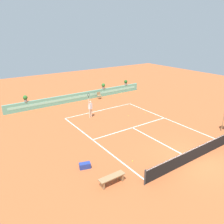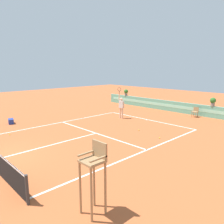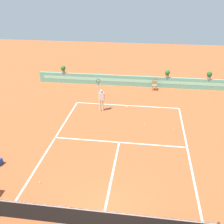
{
  "view_description": "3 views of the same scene",
  "coord_description": "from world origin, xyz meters",
  "px_view_note": "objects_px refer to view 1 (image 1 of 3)",
  "views": [
    {
      "loc": [
        -11.7,
        -7.32,
        8.19
      ],
      "look_at": [
        -0.75,
        8.55,
        1.0
      ],
      "focal_mm": 35.15,
      "sensor_mm": 36.0,
      "label": 1
    },
    {
      "loc": [
        10.66,
        -2.39,
        4.18
      ],
      "look_at": [
        -0.75,
        8.55,
        1.0
      ],
      "focal_mm": 35.47,
      "sensor_mm": 36.0,
      "label": 2
    },
    {
      "loc": [
        1.46,
        -7.37,
        8.95
      ],
      "look_at": [
        -0.75,
        8.55,
        1.0
      ],
      "focal_mm": 42.4,
      "sensor_mm": 36.0,
      "label": 3
    }
  ],
  "objects_px": {
    "bench_courtside": "(112,178)",
    "potted_plant_right": "(103,86)",
    "tennis_ball_near_baseline": "(132,161)",
    "potted_plant_far_left": "(25,98)",
    "tennis_ball_mid_court": "(145,113)",
    "gear_bag": "(85,166)",
    "tennis_ball_by_sideline": "(128,115)",
    "tennis_player": "(90,108)",
    "ball_kid_chair": "(99,95)",
    "potted_plant_far_right": "(126,82)"
  },
  "relations": [
    {
      "from": "ball_kid_chair",
      "to": "gear_bag",
      "type": "relative_size",
      "value": 1.21
    },
    {
      "from": "tennis_ball_near_baseline",
      "to": "tennis_ball_by_sideline",
      "type": "relative_size",
      "value": 1.0
    },
    {
      "from": "gear_bag",
      "to": "tennis_ball_mid_court",
      "type": "distance_m",
      "value": 11.14
    },
    {
      "from": "bench_courtside",
      "to": "tennis_player",
      "type": "bearing_deg",
      "value": 67.26
    },
    {
      "from": "ball_kid_chair",
      "to": "gear_bag",
      "type": "xyz_separation_m",
      "value": [
        -8.6,
        -12.31,
        -0.3
      ]
    },
    {
      "from": "gear_bag",
      "to": "tennis_player",
      "type": "bearing_deg",
      "value": 58.21
    },
    {
      "from": "gear_bag",
      "to": "tennis_ball_by_sideline",
      "type": "bearing_deg",
      "value": 34.9
    },
    {
      "from": "ball_kid_chair",
      "to": "potted_plant_far_right",
      "type": "bearing_deg",
      "value": 8.61
    },
    {
      "from": "potted_plant_far_left",
      "to": "tennis_ball_near_baseline",
      "type": "bearing_deg",
      "value": -77.58
    },
    {
      "from": "tennis_ball_near_baseline",
      "to": "tennis_ball_by_sideline",
      "type": "xyz_separation_m",
      "value": [
        4.99,
        6.68,
        0.0
      ]
    },
    {
      "from": "tennis_ball_by_sideline",
      "to": "potted_plant_far_left",
      "type": "height_order",
      "value": "potted_plant_far_left"
    },
    {
      "from": "ball_kid_chair",
      "to": "potted_plant_right",
      "type": "height_order",
      "value": "potted_plant_right"
    },
    {
      "from": "tennis_player",
      "to": "potted_plant_far_left",
      "type": "height_order",
      "value": "tennis_player"
    },
    {
      "from": "potted_plant_far_right",
      "to": "potted_plant_far_left",
      "type": "bearing_deg",
      "value": 180.0
    },
    {
      "from": "tennis_ball_near_baseline",
      "to": "potted_plant_far_left",
      "type": "distance_m",
      "value": 14.59
    },
    {
      "from": "tennis_ball_near_baseline",
      "to": "potted_plant_far_right",
      "type": "bearing_deg",
      "value": 53.54
    },
    {
      "from": "bench_courtside",
      "to": "tennis_ball_mid_court",
      "type": "height_order",
      "value": "bench_courtside"
    },
    {
      "from": "tennis_ball_mid_court",
      "to": "tennis_ball_by_sideline",
      "type": "bearing_deg",
      "value": 168.04
    },
    {
      "from": "ball_kid_chair",
      "to": "potted_plant_far_left",
      "type": "relative_size",
      "value": 1.17
    },
    {
      "from": "gear_bag",
      "to": "tennis_ball_mid_court",
      "type": "height_order",
      "value": "gear_bag"
    },
    {
      "from": "tennis_ball_mid_court",
      "to": "potted_plant_right",
      "type": "xyz_separation_m",
      "value": [
        -0.17,
        7.92,
        1.38
      ]
    },
    {
      "from": "gear_bag",
      "to": "tennis_ball_by_sideline",
      "type": "height_order",
      "value": "gear_bag"
    },
    {
      "from": "tennis_ball_near_baseline",
      "to": "potted_plant_right",
      "type": "distance_m",
      "value": 15.77
    },
    {
      "from": "tennis_player",
      "to": "potted_plant_right",
      "type": "xyz_separation_m",
      "value": [
        5.16,
        5.7,
        0.36
      ]
    },
    {
      "from": "ball_kid_chair",
      "to": "tennis_player",
      "type": "xyz_separation_m",
      "value": [
        -4.05,
        -4.97,
        0.57
      ]
    },
    {
      "from": "ball_kid_chair",
      "to": "potted_plant_right",
      "type": "bearing_deg",
      "value": 33.31
    },
    {
      "from": "gear_bag",
      "to": "potted_plant_far_left",
      "type": "distance_m",
      "value": 13.1
    },
    {
      "from": "ball_kid_chair",
      "to": "tennis_player",
      "type": "distance_m",
      "value": 6.44
    },
    {
      "from": "tennis_ball_mid_court",
      "to": "ball_kid_chair",
      "type": "bearing_deg",
      "value": 100.15
    },
    {
      "from": "potted_plant_far_left",
      "to": "potted_plant_right",
      "type": "bearing_deg",
      "value": 0.0
    },
    {
      "from": "bench_courtside",
      "to": "potted_plant_right",
      "type": "distance_m",
      "value": 17.84
    },
    {
      "from": "bench_courtside",
      "to": "potted_plant_right",
      "type": "height_order",
      "value": "potted_plant_right"
    },
    {
      "from": "tennis_ball_mid_court",
      "to": "tennis_ball_by_sideline",
      "type": "height_order",
      "value": "same"
    },
    {
      "from": "bench_courtside",
      "to": "potted_plant_far_left",
      "type": "relative_size",
      "value": 2.21
    },
    {
      "from": "tennis_ball_by_sideline",
      "to": "bench_courtside",
      "type": "bearing_deg",
      "value": -133.63
    },
    {
      "from": "gear_bag",
      "to": "tennis_ball_by_sideline",
      "type": "relative_size",
      "value": 10.29
    },
    {
      "from": "ball_kid_chair",
      "to": "tennis_player",
      "type": "bearing_deg",
      "value": -129.18
    },
    {
      "from": "tennis_ball_by_sideline",
      "to": "potted_plant_right",
      "type": "height_order",
      "value": "potted_plant_right"
    },
    {
      "from": "tennis_ball_near_baseline",
      "to": "potted_plant_far_left",
      "type": "xyz_separation_m",
      "value": [
        -3.12,
        14.18,
        1.38
      ]
    },
    {
      "from": "potted_plant_far_right",
      "to": "potted_plant_far_left",
      "type": "xyz_separation_m",
      "value": [
        -13.6,
        0.0,
        0.0
      ]
    },
    {
      "from": "tennis_ball_by_sideline",
      "to": "ball_kid_chair",
      "type": "bearing_deg",
      "value": 84.43
    },
    {
      "from": "tennis_ball_by_sideline",
      "to": "potted_plant_far_right",
      "type": "bearing_deg",
      "value": 53.79
    },
    {
      "from": "ball_kid_chair",
      "to": "tennis_ball_mid_court",
      "type": "distance_m",
      "value": 7.31
    },
    {
      "from": "potted_plant_right",
      "to": "tennis_ball_by_sideline",
      "type": "bearing_deg",
      "value": -103.3
    },
    {
      "from": "tennis_ball_mid_court",
      "to": "tennis_player",
      "type": "bearing_deg",
      "value": 157.46
    },
    {
      "from": "tennis_ball_near_baseline",
      "to": "bench_courtside",
      "type": "bearing_deg",
      "value": -155.79
    },
    {
      "from": "tennis_player",
      "to": "tennis_ball_by_sideline",
      "type": "height_order",
      "value": "tennis_player"
    },
    {
      "from": "tennis_ball_by_sideline",
      "to": "potted_plant_right",
      "type": "relative_size",
      "value": 0.09
    },
    {
      "from": "ball_kid_chair",
      "to": "tennis_ball_mid_court",
      "type": "bearing_deg",
      "value": -79.85
    },
    {
      "from": "tennis_ball_by_sideline",
      "to": "potted_plant_right",
      "type": "xyz_separation_m",
      "value": [
        1.77,
        7.5,
        1.38
      ]
    }
  ]
}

